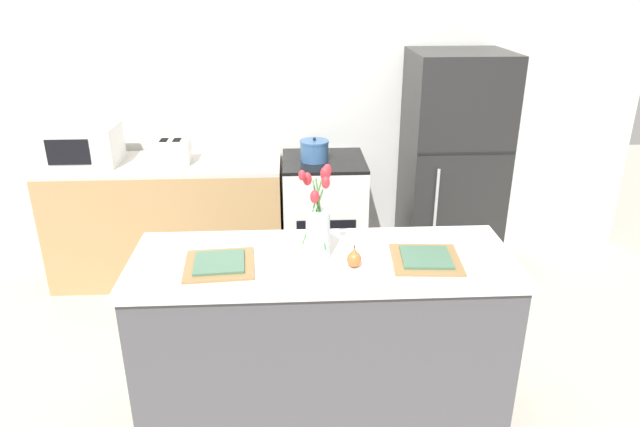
# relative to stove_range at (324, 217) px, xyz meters

# --- Properties ---
(ground_plane) EXTENTS (10.00, 10.00, 0.00)m
(ground_plane) POSITION_rel_stove_range_xyz_m (-0.10, -1.60, -0.45)
(ground_plane) COLOR beige
(back_wall) EXTENTS (5.20, 0.08, 2.70)m
(back_wall) POSITION_rel_stove_range_xyz_m (-0.10, 0.40, 0.90)
(back_wall) COLOR silver
(back_wall) RESTS_ON ground_plane
(kitchen_island) EXTENTS (1.80, 0.66, 0.92)m
(kitchen_island) POSITION_rel_stove_range_xyz_m (-0.10, -1.60, 0.01)
(kitchen_island) COLOR #4C4C51
(kitchen_island) RESTS_ON ground_plane
(back_counter) EXTENTS (1.68, 0.60, 0.91)m
(back_counter) POSITION_rel_stove_range_xyz_m (-1.16, 0.00, 0.00)
(back_counter) COLOR tan
(back_counter) RESTS_ON ground_plane
(stove_range) EXTENTS (0.60, 0.61, 0.91)m
(stove_range) POSITION_rel_stove_range_xyz_m (0.00, 0.00, 0.00)
(stove_range) COLOR silver
(stove_range) RESTS_ON ground_plane
(refrigerator) EXTENTS (0.68, 0.67, 1.67)m
(refrigerator) POSITION_rel_stove_range_xyz_m (0.95, 0.00, 0.38)
(refrigerator) COLOR black
(refrigerator) RESTS_ON ground_plane
(flower_vase) EXTENTS (0.15, 0.18, 0.44)m
(flower_vase) POSITION_rel_stove_range_xyz_m (-0.12, -1.59, 0.63)
(flower_vase) COLOR silver
(flower_vase) RESTS_ON kitchen_island
(pear_figurine) EXTENTS (0.07, 0.07, 0.11)m
(pear_figurine) POSITION_rel_stove_range_xyz_m (0.04, -1.70, 0.51)
(pear_figurine) COLOR #C66B33
(pear_figurine) RESTS_ON kitchen_island
(plate_setting_left) EXTENTS (0.33, 0.33, 0.02)m
(plate_setting_left) POSITION_rel_stove_range_xyz_m (-0.57, -1.65, 0.48)
(plate_setting_left) COLOR olive
(plate_setting_left) RESTS_ON kitchen_island
(plate_setting_right) EXTENTS (0.33, 0.33, 0.02)m
(plate_setting_right) POSITION_rel_stove_range_xyz_m (0.37, -1.65, 0.48)
(plate_setting_right) COLOR olive
(plate_setting_right) RESTS_ON kitchen_island
(toaster) EXTENTS (0.28, 0.18, 0.17)m
(toaster) POSITION_rel_stove_range_xyz_m (-1.08, -0.04, 0.54)
(toaster) COLOR silver
(toaster) RESTS_ON back_counter
(cooking_pot) EXTENTS (0.21, 0.21, 0.17)m
(cooking_pot) POSITION_rel_stove_range_xyz_m (-0.07, -0.03, 0.53)
(cooking_pot) COLOR #386093
(cooking_pot) RESTS_ON stove_range
(microwave) EXTENTS (0.48, 0.37, 0.27)m
(microwave) POSITION_rel_stove_range_xyz_m (-1.70, -0.00, 0.59)
(microwave) COLOR white
(microwave) RESTS_ON back_counter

